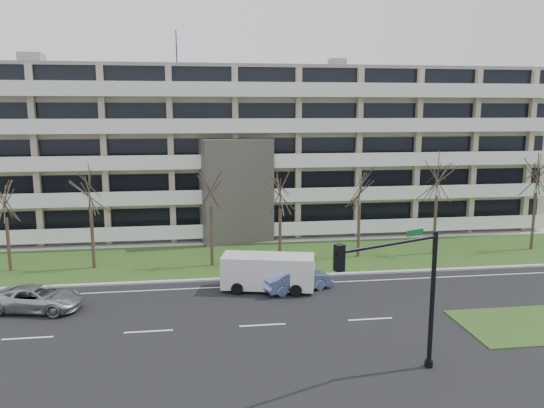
{
  "coord_description": "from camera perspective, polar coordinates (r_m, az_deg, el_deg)",
  "views": [
    {
      "loc": [
        -3.2,
        -26.68,
        11.39
      ],
      "look_at": [
        1.91,
        10.0,
        4.81
      ],
      "focal_mm": 35.0,
      "sensor_mm": 36.0,
      "label": 1
    }
  ],
  "objects": [
    {
      "name": "grass_verge",
      "position": [
        41.4,
        -3.2,
        -5.87
      ],
      "size": [
        90.0,
        10.0,
        0.06
      ],
      "primitive_type": "cube",
      "color": "#234517",
      "rests_on": "ground"
    },
    {
      "name": "tree_6",
      "position": [
        43.52,
        17.4,
        3.23
      ],
      "size": [
        4.21,
        4.21,
        8.42
      ],
      "color": "#382B21",
      "rests_on": "ground"
    },
    {
      "name": "tree_1",
      "position": [
        41.45,
        -26.86,
        0.73
      ],
      "size": [
        3.5,
        3.5,
        7.01
      ],
      "color": "#382B21",
      "rests_on": "ground"
    },
    {
      "name": "traffic_signal",
      "position": [
        23.1,
        13.87,
        -8.39
      ],
      "size": [
        5.21,
        2.4,
        6.48
      ],
      "rotation": [
        0.0,
        0.0,
        0.39
      ],
      "color": "black",
      "rests_on": "ground"
    },
    {
      "name": "lane_edge_line",
      "position": [
        35.23,
        -2.31,
        -8.79
      ],
      "size": [
        90.0,
        0.12,
        0.01
      ],
      "primitive_type": "cube",
      "color": "white",
      "rests_on": "ground"
    },
    {
      "name": "tree_4",
      "position": [
        39.14,
        0.88,
        1.74
      ],
      "size": [
        3.68,
        3.68,
        7.35
      ],
      "color": "#382B21",
      "rests_on": "ground"
    },
    {
      "name": "tree_5",
      "position": [
        41.18,
        9.45,
        2.19
      ],
      "size": [
        3.75,
        3.75,
        7.51
      ],
      "color": "#382B21",
      "rests_on": "ground"
    },
    {
      "name": "tree_7",
      "position": [
        47.91,
        26.69,
        3.28
      ],
      "size": [
        4.25,
        4.25,
        8.5
      ],
      "color": "#382B21",
      "rests_on": "ground"
    },
    {
      "name": "silver_pickup",
      "position": [
        33.75,
        -23.96,
        -9.26
      ],
      "size": [
        5.56,
        3.42,
        1.44
      ],
      "primitive_type": "imported",
      "rotation": [
        0.0,
        0.0,
        1.36
      ],
      "color": "#AAABB1",
      "rests_on": "ground"
    },
    {
      "name": "blue_sedan",
      "position": [
        34.21,
        2.64,
        -8.04
      ],
      "size": [
        4.9,
        3.03,
        1.52
      ],
      "primitive_type": "imported",
      "rotation": [
        0.0,
        0.0,
        1.9
      ],
      "color": "#6980B7",
      "rests_on": "ground"
    },
    {
      "name": "ground",
      "position": [
        29.19,
        -1.03,
        -12.9
      ],
      "size": [
        160.0,
        160.0,
        0.0
      ],
      "primitive_type": "plane",
      "color": "black",
      "rests_on": "ground"
    },
    {
      "name": "tree_2",
      "position": [
        39.77,
        -19.05,
        1.75
      ],
      "size": [
        3.87,
        3.87,
        7.73
      ],
      "color": "#382B21",
      "rests_on": "ground"
    },
    {
      "name": "sidewalk",
      "position": [
        46.7,
        -3.77,
        -4.02
      ],
      "size": [
        90.0,
        2.0,
        0.08
      ],
      "primitive_type": "cube",
      "color": "#B2B2AD",
      "rests_on": "ground"
    },
    {
      "name": "grass_median",
      "position": [
        32.16,
        25.65,
        -11.65
      ],
      "size": [
        7.0,
        5.0,
        0.06
      ],
      "primitive_type": "cube",
      "color": "#234517",
      "rests_on": "ground"
    },
    {
      "name": "tree_3",
      "position": [
        38.46,
        -6.63,
        2.38
      ],
      "size": [
        4.04,
        4.04,
        8.08
      ],
      "color": "#382B21",
      "rests_on": "ground"
    },
    {
      "name": "apartment_building",
      "position": [
        52.24,
        -4.42,
        5.9
      ],
      "size": [
        60.5,
        15.1,
        18.75
      ],
      "color": "tan",
      "rests_on": "ground"
    },
    {
      "name": "curb",
      "position": [
        36.63,
        -2.55,
        -7.96
      ],
      "size": [
        90.0,
        0.35,
        0.12
      ],
      "primitive_type": "cube",
      "color": "#B2B2AD",
      "rests_on": "ground"
    },
    {
      "name": "white_van",
      "position": [
        34.08,
        -0.29,
        -7.04
      ],
      "size": [
        6.19,
        3.45,
        2.27
      ],
      "rotation": [
        0.0,
        0.0,
        -0.23
      ],
      "color": "silver",
      "rests_on": "ground"
    }
  ]
}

